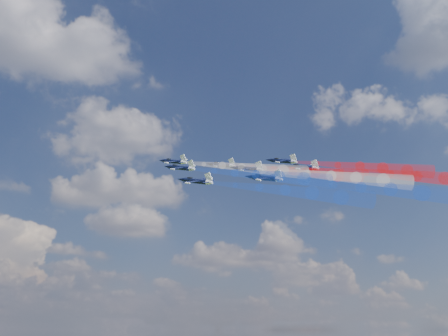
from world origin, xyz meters
name	(u,v)px	position (x,y,z in m)	size (l,w,h in m)	color
jet_lead	(174,162)	(5.83, 34.95, 141.03)	(8.20, 10.25, 2.73)	black
trail_lead	(242,167)	(18.77, 17.35, 135.83)	(3.42, 35.85, 3.42)	white
jet_inner_left	(180,168)	(4.46, 22.39, 135.66)	(8.20, 10.25, 2.73)	black
trail_inner_left	(256,175)	(17.39, 4.79, 130.46)	(3.42, 35.85, 3.42)	blue
jet_inner_right	(221,165)	(18.54, 31.93, 140.47)	(8.20, 10.25, 2.73)	black
trail_inner_right	(293,171)	(31.48, 14.34, 135.26)	(3.42, 35.85, 3.42)	red
jet_outer_left	(196,181)	(4.14, 7.52, 128.50)	(8.20, 10.25, 2.73)	black
trail_outer_left	(285,191)	(17.07, -10.08, 123.29)	(3.42, 35.85, 3.42)	blue
jet_center_third	(247,169)	(19.83, 16.20, 135.20)	(8.20, 10.25, 2.73)	black
trail_center_third	(331,176)	(32.77, -1.40, 129.99)	(3.42, 35.85, 3.42)	white
jet_outer_right	(282,161)	(34.31, 26.34, 141.63)	(8.20, 10.25, 2.73)	black
trail_outer_right	(360,166)	(47.24, 8.75, 136.43)	(3.42, 35.85, 3.42)	red
jet_rear_left	(265,178)	(18.77, 3.31, 129.43)	(8.20, 10.25, 2.73)	black
trail_rear_left	(361,187)	(31.71, -14.29, 124.22)	(3.42, 35.85, 3.42)	blue
jet_rear_right	(302,167)	(33.69, 13.63, 136.19)	(8.20, 10.25, 2.73)	black
trail_rear_right	(390,174)	(46.62, -3.97, 130.98)	(3.42, 35.85, 3.42)	red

